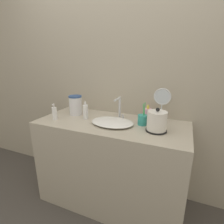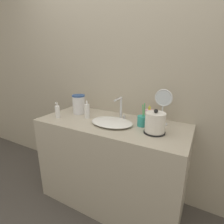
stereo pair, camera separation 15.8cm
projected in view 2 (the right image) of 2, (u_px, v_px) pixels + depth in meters
name	position (u px, v px, depth m)	size (l,w,h in m)	color
ground_plane	(95.00, 220.00, 1.62)	(12.00, 12.00, 0.00)	#47423D
wall_back	(127.00, 72.00, 1.75)	(6.00, 0.04, 2.60)	#ADA38E
vanity_counter	(111.00, 163.00, 1.74)	(1.38, 0.60, 0.87)	#B7AD99
sink_basin	(112.00, 122.00, 1.55)	(0.38, 0.28, 0.04)	white
faucet	(121.00, 107.00, 1.66)	(0.06, 0.15, 0.21)	silver
electric_kettle	(155.00, 124.00, 1.36)	(0.17, 0.17, 0.20)	black
toothbrush_cup	(142.00, 121.00, 1.51)	(0.08, 0.08, 0.21)	teal
lotion_bottle	(58.00, 112.00, 1.72)	(0.05, 0.05, 0.16)	white
shampoo_bottle	(149.00, 115.00, 1.62)	(0.07, 0.07, 0.15)	#EAA8C6
mouthwash_bottle	(87.00, 111.00, 1.70)	(0.05, 0.05, 0.18)	white
vanity_mirror	(163.00, 105.00, 1.51)	(0.15, 0.10, 0.32)	silver
water_pitcher	(79.00, 104.00, 1.85)	(0.13, 0.13, 0.20)	silver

